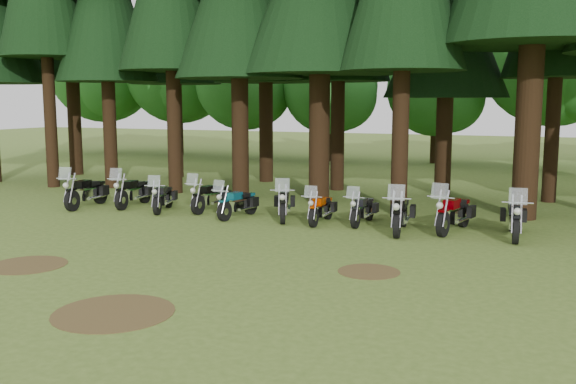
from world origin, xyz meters
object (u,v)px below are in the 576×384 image
(motorcycle_1, at_px, (133,193))
(motorcycle_2, at_px, (163,198))
(motorcycle_3, at_px, (211,198))
(motorcycle_4, at_px, (238,204))
(motorcycle_9, at_px, (454,214))
(motorcycle_5, at_px, (284,204))
(motorcycle_8, at_px, (401,215))
(motorcycle_7, at_px, (363,210))
(motorcycle_10, at_px, (514,219))
(motorcycle_0, at_px, (86,193))
(motorcycle_6, at_px, (321,210))

(motorcycle_1, xyz_separation_m, motorcycle_2, (1.55, -0.43, -0.05))
(motorcycle_3, relative_size, motorcycle_4, 1.06)
(motorcycle_1, distance_m, motorcycle_9, 11.35)
(motorcycle_4, xyz_separation_m, motorcycle_5, (1.51, 0.29, 0.04))
(motorcycle_3, bearing_deg, motorcycle_8, -4.36)
(motorcycle_1, xyz_separation_m, motorcycle_5, (6.01, -0.25, -0.01))
(motorcycle_5, distance_m, motorcycle_8, 3.96)
(motorcycle_4, height_order, motorcycle_7, motorcycle_4)
(motorcycle_7, bearing_deg, motorcycle_5, -174.68)
(motorcycle_2, relative_size, motorcycle_8, 0.87)
(motorcycle_4, relative_size, motorcycle_10, 0.87)
(motorcycle_9, bearing_deg, motorcycle_0, -165.42)
(motorcycle_1, distance_m, motorcycle_4, 4.53)
(motorcycle_1, distance_m, motorcycle_7, 8.58)
(motorcycle_4, height_order, motorcycle_6, motorcycle_4)
(motorcycle_3, bearing_deg, motorcycle_10, 1.08)
(motorcycle_0, relative_size, motorcycle_3, 1.10)
(motorcycle_2, distance_m, motorcycle_6, 5.79)
(motorcycle_1, bearing_deg, motorcycle_8, -11.11)
(motorcycle_0, distance_m, motorcycle_8, 11.37)
(motorcycle_7, height_order, motorcycle_10, motorcycle_10)
(motorcycle_4, xyz_separation_m, motorcycle_7, (4.08, 0.47, -0.01))
(motorcycle_5, xyz_separation_m, motorcycle_6, (1.33, -0.16, -0.06))
(motorcycle_6, bearing_deg, motorcycle_9, 2.22)
(motorcycle_2, distance_m, motorcycle_4, 2.95)
(motorcycle_5, xyz_separation_m, motorcycle_7, (2.57, 0.18, -0.06))
(motorcycle_0, distance_m, motorcycle_4, 5.94)
(motorcycle_2, height_order, motorcycle_7, motorcycle_2)
(motorcycle_4, relative_size, motorcycle_5, 0.94)
(motorcycle_3, relative_size, motorcycle_6, 1.10)
(motorcycle_9, distance_m, motorcycle_10, 1.69)
(motorcycle_3, distance_m, motorcycle_5, 2.98)
(motorcycle_0, height_order, motorcycle_2, motorcycle_0)
(motorcycle_4, relative_size, motorcycle_9, 0.87)
(motorcycle_1, xyz_separation_m, motorcycle_3, (3.07, 0.21, -0.03))
(motorcycle_0, distance_m, motorcycle_1, 1.64)
(motorcycle_0, xyz_separation_m, motorcycle_8, (11.37, -0.01, -0.01))
(motorcycle_9, xyz_separation_m, motorcycle_10, (1.68, -0.16, -0.00))
(motorcycle_1, height_order, motorcycle_2, motorcycle_1)
(motorcycle_7, bearing_deg, motorcycle_0, -174.47)
(motorcycle_8, relative_size, motorcycle_9, 1.00)
(motorcycle_3, distance_m, motorcycle_10, 9.98)
(motorcycle_9, bearing_deg, motorcycle_1, -169.13)
(motorcycle_4, bearing_deg, motorcycle_3, 160.70)
(motorcycle_4, distance_m, motorcycle_9, 6.86)
(motorcycle_1, distance_m, motorcycle_3, 3.08)
(motorcycle_8, bearing_deg, motorcycle_3, 165.11)
(motorcycle_7, distance_m, motorcycle_9, 2.77)
(motorcycle_0, height_order, motorcycle_4, motorcycle_0)
(motorcycle_5, relative_size, motorcycle_8, 0.92)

